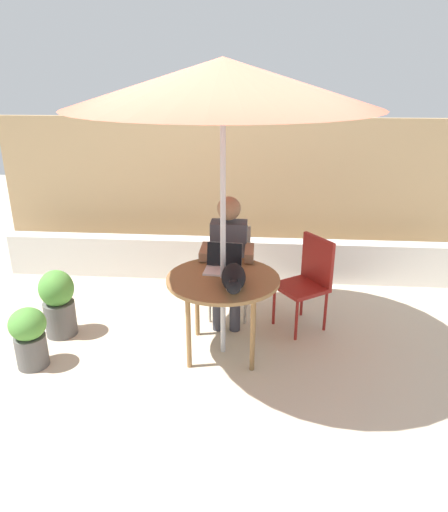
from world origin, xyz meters
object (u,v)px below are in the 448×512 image
chair_occupied (229,264)px  cat (234,278)px  person_seated (228,254)px  patio_umbrella (223,83)px  laptop (224,262)px  chair_empty (309,276)px  potted_plant_by_chair (58,302)px  patio_table (223,285)px  potted_plant_near_fence (29,336)px

chair_occupied → cat: size_ratio=1.33×
person_seated → cat: (0.10, -0.80, 0.11)m
patio_umbrella → cat: (0.10, -0.20, -1.42)m
chair_occupied → laptop: laptop is taller
chair_empty → potted_plant_by_chair: bearing=-171.1°
patio_table → potted_plant_by_chair: patio_table is taller
chair_empty → potted_plant_near_fence: size_ratio=1.67×
chair_occupied → person_seated: 0.23m
potted_plant_by_chair → person_seated: bearing=15.8°
patio_umbrella → laptop: size_ratio=7.43×
chair_empty → chair_occupied: bearing=162.9°
person_seated → cat: 0.81m
laptop → potted_plant_near_fence: bearing=-161.5°
chair_occupied → potted_plant_near_fence: chair_occupied is taller
cat → potted_plant_near_fence: size_ratio=1.26×
chair_empty → cat: size_ratio=1.33×
patio_umbrella → potted_plant_near_fence: size_ratio=4.56×
patio_umbrella → potted_plant_by_chair: patio_umbrella is taller
patio_umbrella → laptop: bearing=93.3°
cat → potted_plant_by_chair: cat is taller
cat → patio_table: bearing=116.4°
person_seated → chair_occupied: bearing=90.0°
patio_table → patio_umbrella: bearing=0.0°
cat → potted_plant_near_fence: 1.73m
potted_plant_by_chair → cat: bearing=-13.0°
patio_table → patio_umbrella: size_ratio=0.39×
laptop → patio_table: bearing=-86.7°
patio_table → potted_plant_by_chair: 1.55m
patio_table → person_seated: 0.60m
chair_empty → patio_umbrella: bearing=-145.0°
patio_table → potted_plant_by_chair: (-1.51, 0.17, -0.31)m
patio_umbrella → person_seated: (0.00, 0.60, -1.52)m
chair_empty → person_seated: 0.77m
patio_table → patio_umbrella: (0.00, 0.00, 1.56)m
patio_table → potted_plant_near_fence: size_ratio=1.80×
cat → potted_plant_near_fence: bearing=-175.2°
patio_table → person_seated: person_seated is taller
cat → potted_plant_near_fence: cat is taller
chair_empty → potted_plant_near_fence: 2.47m
chair_empty → cat: 1.01m
potted_plant_by_chair → chair_empty: bearing=8.9°
person_seated → potted_plant_by_chair: bearing=-164.2°
chair_occupied → cat: (0.10, -0.96, 0.28)m
chair_occupied → laptop: size_ratio=2.73×
patio_table → laptop: size_ratio=2.93×
chair_occupied → cat: 1.00m
chair_occupied → potted_plant_near_fence: size_ratio=1.67×
person_seated → potted_plant_near_fence: (-1.55, -0.94, -0.40)m
patio_table → person_seated: bearing=90.0°
cat → chair_occupied: bearing=95.9°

